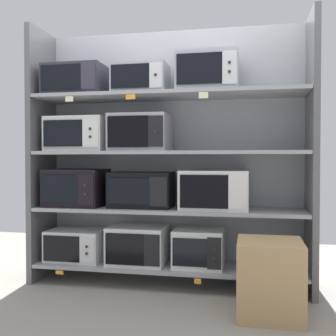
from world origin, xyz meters
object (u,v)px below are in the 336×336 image
object	(u,v)px
microwave_0	(77,245)
microwave_10	(208,73)
shipping_carton	(270,278)
microwave_7	(140,133)
microwave_8	(77,81)
microwave_5	(214,190)
microwave_2	(199,248)
microwave_4	(142,190)
microwave_6	(78,134)
microwave_3	(77,187)
microwave_1	(138,245)
microwave_9	(141,79)

from	to	relation	value
microwave_0	microwave_10	distance (m)	1.93
microwave_0	shipping_carton	world-z (taller)	shipping_carton
microwave_7	microwave_8	bearing A→B (deg)	179.99
microwave_5	microwave_8	distance (m)	1.57
microwave_2	microwave_4	size ratio (longest dim) A/B	0.77
microwave_8	shipping_carton	size ratio (longest dim) A/B	1.00
microwave_2	microwave_6	world-z (taller)	microwave_6
microwave_3	shipping_carton	xyz separation A→B (m)	(1.68, -0.56, -0.57)
microwave_1	microwave_6	size ratio (longest dim) A/B	0.92
microwave_0	microwave_6	distance (m)	1.01
microwave_4	microwave_2	bearing A→B (deg)	-0.01
microwave_2	microwave_8	world-z (taller)	microwave_8
microwave_3	microwave_6	xyz separation A→B (m)	(0.02, -0.00, 0.48)
microwave_5	microwave_10	xyz separation A→B (m)	(-0.06, 0.00, 0.99)
microwave_2	microwave_6	xyz separation A→B (m)	(-1.10, -0.00, 0.98)
microwave_7	microwave_10	size ratio (longest dim) A/B	0.99
microwave_4	microwave_5	distance (m)	0.64
microwave_3	microwave_5	bearing A→B (deg)	-0.02
microwave_7	microwave_8	distance (m)	0.75
microwave_1	microwave_4	bearing A→B (deg)	0.69
microwave_3	microwave_5	xyz separation A→B (m)	(1.25, -0.00, -0.00)
microwave_1	microwave_9	size ratio (longest dim) A/B	1.06
microwave_6	microwave_9	size ratio (longest dim) A/B	1.15
microwave_0	microwave_3	bearing A→B (deg)	7.16
microwave_0	microwave_7	world-z (taller)	microwave_7
microwave_4	microwave_5	bearing A→B (deg)	-0.04
microwave_7	microwave_4	bearing A→B (deg)	2.76
microwave_0	microwave_2	bearing A→B (deg)	0.02
shipping_carton	microwave_7	bearing A→B (deg)	152.80
microwave_3	microwave_4	world-z (taller)	microwave_3
microwave_4	microwave_6	xyz separation A→B (m)	(-0.59, -0.00, 0.49)
microwave_8	microwave_7	bearing A→B (deg)	-0.01
microwave_6	microwave_9	distance (m)	0.75
microwave_2	microwave_4	distance (m)	0.71
microwave_2	microwave_3	distance (m)	1.23
microwave_1	microwave_2	world-z (taller)	microwave_1
microwave_9	microwave_10	xyz separation A→B (m)	(0.59, 0.00, 0.03)
shipping_carton	microwave_3	bearing A→B (deg)	161.69
microwave_0	microwave_7	distance (m)	1.18
microwave_9	microwave_10	bearing A→B (deg)	0.00
microwave_1	microwave_10	distance (m)	1.61
microwave_3	microwave_7	bearing A→B (deg)	-0.04
microwave_8	microwave_9	xyz separation A→B (m)	(0.59, 0.00, -0.00)
microwave_3	microwave_6	size ratio (longest dim) A/B	0.94
microwave_7	microwave_10	distance (m)	0.77
shipping_carton	microwave_0	bearing A→B (deg)	161.73
microwave_3	shipping_carton	distance (m)	1.86
microwave_0	microwave_3	size ratio (longest dim) A/B	0.99
microwave_0	microwave_7	size ratio (longest dim) A/B	0.99
microwave_0	microwave_9	distance (m)	1.60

